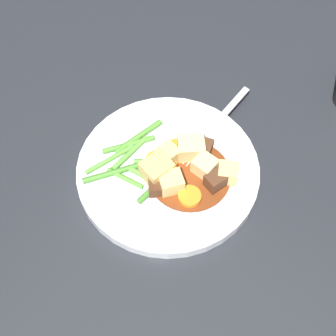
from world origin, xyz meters
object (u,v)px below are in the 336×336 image
object	(u,v)px
carrot_slice_2	(157,160)
potato_chunk_5	(228,173)
potato_chunk_3	(157,170)
meat_chunk_1	(217,179)
potato_chunk_1	(168,155)
dinner_plate	(168,171)
potato_chunk_4	(171,183)
carrot_slice_1	(169,167)
fork	(213,127)
meat_chunk_0	(204,148)
carrot_slice_0	(174,148)
potato_chunk_2	(191,148)
carrot_slice_3	(190,197)
potato_chunk_0	(205,166)
meat_chunk_2	(157,185)

from	to	relation	value
carrot_slice_2	potato_chunk_5	world-z (taller)	potato_chunk_5
potato_chunk_3	meat_chunk_1	distance (m)	0.08
potato_chunk_1	potato_chunk_3	distance (m)	0.03
potato_chunk_1	dinner_plate	bearing A→B (deg)	-64.80
potato_chunk_3	potato_chunk_4	world-z (taller)	potato_chunk_3
carrot_slice_1	fork	bearing A→B (deg)	70.88
dinner_plate	fork	size ratio (longest dim) A/B	1.51
meat_chunk_0	fork	distance (m)	0.05
carrot_slice_2	carrot_slice_0	bearing A→B (deg)	62.52
potato_chunk_2	fork	size ratio (longest dim) A/B	0.22
carrot_slice_0	carrot_slice_3	bearing A→B (deg)	-53.51
carrot_slice_0	potato_chunk_2	distance (m)	0.03
carrot_slice_1	carrot_slice_2	bearing A→B (deg)	169.63
carrot_slice_1	potato_chunk_0	distance (m)	0.05
potato_chunk_2	potato_chunk_5	distance (m)	0.06
dinner_plate	meat_chunk_2	size ratio (longest dim) A/B	9.26
carrot_slice_0	meat_chunk_1	size ratio (longest dim) A/B	0.93
potato_chunk_3	meat_chunk_0	xyz separation A→B (m)	(0.05, 0.06, -0.01)
potato_chunk_2	meat_chunk_2	distance (m)	0.07
dinner_plate	carrot_slice_3	distance (m)	0.06
fork	potato_chunk_1	bearing A→B (deg)	-116.63
dinner_plate	potato_chunk_1	xyz separation A→B (m)	(-0.01, 0.01, 0.02)
carrot_slice_2	potato_chunk_0	bearing A→B (deg)	9.29
potato_chunk_3	meat_chunk_2	xyz separation A→B (m)	(0.01, -0.02, -0.01)
meat_chunk_1	meat_chunk_2	size ratio (longest dim) A/B	1.11
fork	meat_chunk_1	bearing A→B (deg)	-67.18
carrot_slice_0	potato_chunk_1	distance (m)	0.02
meat_chunk_2	potato_chunk_3	bearing A→B (deg)	114.65
carrot_slice_0	meat_chunk_0	world-z (taller)	meat_chunk_0
potato_chunk_3	potato_chunk_5	bearing A→B (deg)	20.32
potato_chunk_3	carrot_slice_3	bearing A→B (deg)	-16.69
potato_chunk_3	potato_chunk_1	bearing A→B (deg)	83.61
potato_chunk_5	meat_chunk_1	world-z (taller)	same
potato_chunk_1	meat_chunk_1	distance (m)	0.08
potato_chunk_2	meat_chunk_0	distance (m)	0.02
dinner_plate	carrot_slice_0	world-z (taller)	carrot_slice_0
carrot_slice_2	meat_chunk_0	distance (m)	0.07
potato_chunk_0	potato_chunk_4	world-z (taller)	same
potato_chunk_4	meat_chunk_0	distance (m)	0.08
carrot_slice_0	potato_chunk_5	xyz separation A→B (m)	(0.09, -0.02, 0.01)
dinner_plate	potato_chunk_5	world-z (taller)	potato_chunk_5
dinner_plate	potato_chunk_4	size ratio (longest dim) A/B	8.18
meat_chunk_1	fork	xyz separation A→B (m)	(-0.04, 0.09, -0.01)
carrot_slice_3	potato_chunk_0	distance (m)	0.05
potato_chunk_4	meat_chunk_0	size ratio (longest dim) A/B	1.31
carrot_slice_1	potato_chunk_4	xyz separation A→B (m)	(0.01, -0.03, 0.01)
carrot_slice_2	meat_chunk_0	bearing A→B (deg)	36.61
potato_chunk_0	fork	world-z (taller)	potato_chunk_0
potato_chunk_4	fork	size ratio (longest dim) A/B	0.18
carrot_slice_1	potato_chunk_1	bearing A→B (deg)	123.14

